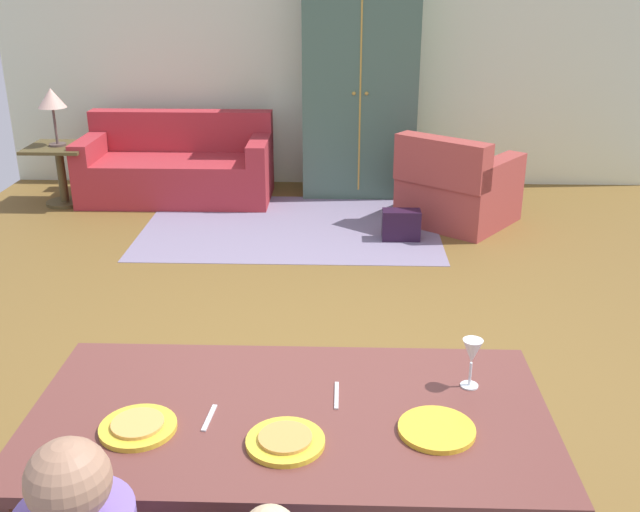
{
  "coord_description": "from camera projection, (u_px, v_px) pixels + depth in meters",
  "views": [
    {
      "loc": [
        0.06,
        -3.64,
        2.15
      ],
      "look_at": [
        -0.04,
        -0.36,
        0.85
      ],
      "focal_mm": 40.88,
      "sensor_mm": 36.0,
      "label": 1
    }
  ],
  "objects": [
    {
      "name": "wine_glass",
      "position": [
        472.0,
        354.0,
        2.55
      ],
      "size": [
        0.07,
        0.07,
        0.19
      ],
      "color": "silver",
      "rests_on": "dining_table"
    },
    {
      "name": "area_rug",
      "position": [
        291.0,
        226.0,
        6.5
      ],
      "size": [
        2.6,
        1.8,
        0.01
      ],
      "primitive_type": "cube",
      "color": "gray",
      "rests_on": "ground_plane"
    },
    {
      "name": "dining_table",
      "position": [
        290.0,
        430.0,
        2.48
      ],
      "size": [
        1.75,
        0.91,
        0.76
      ],
      "color": "brown",
      "rests_on": "ground_plane"
    },
    {
      "name": "knife",
      "position": [
        337.0,
        395.0,
        2.54
      ],
      "size": [
        0.01,
        0.17,
        0.01
      ],
      "primitive_type": "cube",
      "rotation": [
        0.0,
        0.0,
        -0.0
      ],
      "color": "silver",
      "rests_on": "dining_table"
    },
    {
      "name": "pizza_near_child",
      "position": [
        285.0,
        438.0,
        2.28
      ],
      "size": [
        0.17,
        0.17,
        0.01
      ],
      "primitive_type": "cylinder",
      "color": "gold",
      "rests_on": "plate_near_child"
    },
    {
      "name": "ground_plane",
      "position": [
        331.0,
        320.0,
        4.8
      ],
      "size": [
        6.92,
        6.54,
        0.02
      ],
      "primitive_type": "cube",
      "color": "brown"
    },
    {
      "name": "plate_near_child",
      "position": [
        285.0,
        442.0,
        2.28
      ],
      "size": [
        0.25,
        0.25,
        0.02
      ],
      "primitive_type": "cylinder",
      "color": "yellow",
      "rests_on": "dining_table"
    },
    {
      "name": "fork",
      "position": [
        209.0,
        418.0,
        2.41
      ],
      "size": [
        0.03,
        0.15,
        0.01
      ],
      "primitive_type": "cube",
      "rotation": [
        0.0,
        0.0,
        -0.09
      ],
      "color": "silver",
      "rests_on": "dining_table"
    },
    {
      "name": "plate_near_woman",
      "position": [
        437.0,
        429.0,
        2.34
      ],
      "size": [
        0.25,
        0.25,
        0.02
      ],
      "primitive_type": "cylinder",
      "color": "yellow",
      "rests_on": "dining_table"
    },
    {
      "name": "plate_near_man",
      "position": [
        138.0,
        427.0,
        2.35
      ],
      "size": [
        0.25,
        0.25,
        0.02
      ],
      "primitive_type": "cylinder",
      "color": "gold",
      "rests_on": "dining_table"
    },
    {
      "name": "armchair",
      "position": [
        456.0,
        189.0,
        6.49
      ],
      "size": [
        1.2,
        1.2,
        0.82
      ],
      "color": "#9D3D38",
      "rests_on": "ground_plane"
    },
    {
      "name": "couch",
      "position": [
        178.0,
        168.0,
        7.23
      ],
      "size": [
        1.84,
        0.86,
        0.82
      ],
      "color": "#A92B33",
      "rests_on": "ground_plane"
    },
    {
      "name": "armoire",
      "position": [
        360.0,
        89.0,
        7.13
      ],
      "size": [
        1.1,
        0.59,
        2.1
      ],
      "color": "#436351",
      "rests_on": "ground_plane"
    },
    {
      "name": "table_lamp",
      "position": [
        52.0,
        100.0,
        6.76
      ],
      "size": [
        0.26,
        0.26,
        0.54
      ],
      "color": "brown",
      "rests_on": "side_table"
    },
    {
      "name": "pizza_near_man",
      "position": [
        138.0,
        423.0,
        2.35
      ],
      "size": [
        0.17,
        0.17,
        0.01
      ],
      "primitive_type": "cylinder",
      "color": "#DFA24E",
      "rests_on": "plate_near_man"
    },
    {
      "name": "handbag",
      "position": [
        401.0,
        225.0,
        6.15
      ],
      "size": [
        0.32,
        0.16,
        0.26
      ],
      "primitive_type": "cube",
      "color": "#27132A",
      "rests_on": "ground_plane"
    },
    {
      "name": "back_wall",
      "position": [
        338.0,
        53.0,
        7.39
      ],
      "size": [
        6.92,
        0.1,
        2.7
      ],
      "primitive_type": "cube",
      "color": "silver",
      "rests_on": "ground_plane"
    },
    {
      "name": "side_table",
      "position": [
        61.0,
        166.0,
        6.99
      ],
      "size": [
        0.56,
        0.56,
        0.58
      ],
      "color": "#4F4324",
      "rests_on": "ground_plane"
    }
  ]
}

